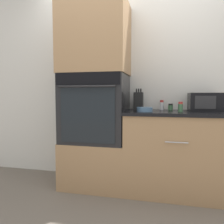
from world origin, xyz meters
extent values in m
plane|color=#6B6056|center=(0.00, 0.00, 0.00)|extent=(12.00, 12.00, 0.00)
cube|color=silver|center=(0.00, 0.63, 1.25)|extent=(8.00, 0.05, 2.50)
cube|color=#A87F56|center=(-0.38, 0.30, 0.27)|extent=(0.76, 0.60, 0.54)
cube|color=black|center=(-0.38, 0.30, 0.94)|extent=(0.74, 0.59, 0.79)
cube|color=black|center=(-0.38, 0.00, 1.27)|extent=(0.71, 0.01, 0.13)
cube|color=#33E54C|center=(-0.38, 0.00, 1.27)|extent=(0.09, 0.00, 0.03)
cube|color=black|center=(-0.38, 0.00, 0.88)|extent=(0.60, 0.01, 0.60)
cylinder|color=black|center=(-0.38, -0.03, 1.18)|extent=(0.63, 0.02, 0.02)
cube|color=#A87F56|center=(-0.38, 0.30, 1.75)|extent=(0.76, 0.60, 0.83)
cube|color=#A87F56|center=(0.54, 0.30, 0.44)|extent=(1.07, 0.60, 0.88)
cube|color=black|center=(0.54, 0.30, 0.90)|extent=(1.09, 0.63, 0.03)
cylinder|color=#B7B7BC|center=(0.54, -0.01, 0.63)|extent=(0.22, 0.01, 0.01)
cube|color=black|center=(0.86, 0.43, 1.02)|extent=(0.34, 0.30, 0.20)
cube|color=#28282B|center=(0.84, 0.27, 1.02)|extent=(0.21, 0.01, 0.14)
cube|color=black|center=(0.11, 0.48, 1.02)|extent=(0.10, 0.16, 0.21)
cylinder|color=black|center=(0.09, 0.48, 1.15)|extent=(0.02, 0.02, 0.04)
cylinder|color=black|center=(0.11, 0.48, 1.15)|extent=(0.02, 0.02, 0.04)
cylinder|color=black|center=(0.14, 0.48, 1.15)|extent=(0.02, 0.02, 0.04)
cylinder|color=#517599|center=(0.21, 0.19, 0.94)|extent=(0.17, 0.17, 0.05)
cylinder|color=silver|center=(0.39, 0.52, 0.96)|extent=(0.05, 0.05, 0.09)
cylinder|color=red|center=(0.39, 0.52, 1.02)|extent=(0.04, 0.04, 0.03)
cylinder|color=#427047|center=(0.59, 0.27, 0.96)|extent=(0.05, 0.05, 0.08)
cylinder|color=red|center=(0.59, 0.27, 1.01)|extent=(0.05, 0.05, 0.02)
cylinder|color=#427047|center=(0.49, 0.49, 0.94)|extent=(0.06, 0.06, 0.06)
cylinder|color=black|center=(0.49, 0.49, 0.98)|extent=(0.05, 0.05, 0.02)
camera|label=1|loc=(0.39, -2.19, 1.09)|focal=35.00mm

